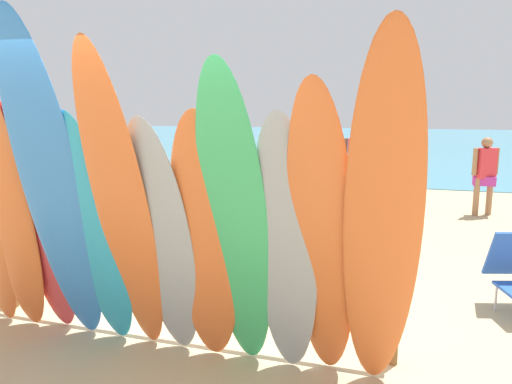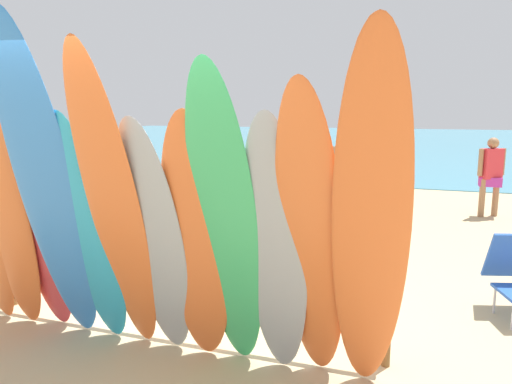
% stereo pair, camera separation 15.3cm
% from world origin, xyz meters
% --- Properties ---
extents(ground, '(60.00, 60.00, 0.00)m').
position_xyz_m(ground, '(0.00, 14.00, 0.00)').
color(ground, tan).
extents(ocean_water, '(60.00, 40.00, 0.02)m').
position_xyz_m(ocean_water, '(0.00, 29.14, 0.01)').
color(ocean_water, teal).
rests_on(ocean_water, ground).
extents(surfboard_rack, '(3.91, 0.07, 0.69)m').
position_xyz_m(surfboard_rack, '(0.00, 0.00, 0.56)').
color(surfboard_rack, brown).
rests_on(surfboard_rack, ground).
extents(surfboard_orange_1, '(0.59, 0.64, 2.64)m').
position_xyz_m(surfboard_orange_1, '(-1.40, -0.53, 1.32)').
color(surfboard_orange_1, orange).
rests_on(surfboard_orange_1, ground).
extents(surfboard_red_2, '(0.58, 0.58, 2.11)m').
position_xyz_m(surfboard_red_2, '(-1.11, -0.44, 1.06)').
color(surfboard_red_2, '#D13D42').
rests_on(surfboard_red_2, ground).
extents(surfboard_blue_3, '(0.62, 0.91, 2.76)m').
position_xyz_m(surfboard_blue_3, '(-0.75, -0.64, 1.38)').
color(surfboard_blue_3, '#337AD1').
rests_on(surfboard_blue_3, ground).
extents(surfboard_teal_4, '(0.57, 0.65, 2.03)m').
position_xyz_m(surfboard_teal_4, '(-0.48, -0.51, 1.02)').
color(surfboard_teal_4, '#289EC6').
rests_on(surfboard_teal_4, ground).
extents(surfboard_orange_5, '(0.48, 0.83, 2.53)m').
position_xyz_m(surfboard_orange_5, '(-0.14, -0.62, 1.26)').
color(surfboard_orange_5, orange).
rests_on(surfboard_orange_5, ground).
extents(surfboard_grey_6, '(0.58, 0.64, 2.00)m').
position_xyz_m(surfboard_grey_6, '(0.13, -0.51, 1.00)').
color(surfboard_grey_6, '#999EA3').
rests_on(surfboard_grey_6, ground).
extents(surfboard_orange_7, '(0.57, 0.57, 2.04)m').
position_xyz_m(surfboard_orange_7, '(0.48, -0.49, 1.02)').
color(surfboard_orange_7, orange).
rests_on(surfboard_orange_7, ground).
extents(surfboard_green_8, '(0.58, 0.71, 2.38)m').
position_xyz_m(surfboard_green_8, '(0.74, -0.54, 1.19)').
color(surfboard_green_8, '#38B266').
rests_on(surfboard_green_8, ground).
extents(surfboard_grey_9, '(0.49, 0.56, 2.03)m').
position_xyz_m(surfboard_grey_9, '(1.11, -0.50, 1.02)').
color(surfboard_grey_9, '#999EA3').
rests_on(surfboard_grey_9, ground).
extents(surfboard_orange_10, '(0.54, 0.78, 2.24)m').
position_xyz_m(surfboard_orange_10, '(1.38, -0.53, 1.12)').
color(surfboard_orange_10, orange).
rests_on(surfboard_orange_10, ground).
extents(surfboard_orange_11, '(0.58, 0.88, 2.55)m').
position_xyz_m(surfboard_orange_11, '(1.79, -0.62, 1.28)').
color(surfboard_orange_11, orange).
rests_on(surfboard_orange_11, ground).
extents(beachgoer_strolling, '(0.57, 0.26, 1.52)m').
position_xyz_m(beachgoer_strolling, '(-2.88, 1.86, 0.88)').
color(beachgoer_strolling, tan).
rests_on(beachgoer_strolling, ground).
extents(beachgoer_near_rack, '(0.59, 0.25, 1.57)m').
position_xyz_m(beachgoer_near_rack, '(0.78, 7.71, 0.90)').
color(beachgoer_near_rack, brown).
rests_on(beachgoer_near_rack, ground).
extents(beachgoer_midbeach, '(0.50, 0.37, 1.51)m').
position_xyz_m(beachgoer_midbeach, '(3.36, 6.25, 0.87)').
color(beachgoer_midbeach, '#9E704C').
rests_on(beachgoer_midbeach, ground).
extents(beachgoer_photographing, '(0.54, 0.31, 1.49)m').
position_xyz_m(beachgoer_photographing, '(0.19, 5.89, 0.86)').
color(beachgoer_photographing, '#9E704C').
rests_on(beachgoer_photographing, ground).
extents(distant_boat, '(4.02, 1.85, 0.32)m').
position_xyz_m(distant_boat, '(-0.13, 14.04, 0.14)').
color(distant_boat, silver).
rests_on(distant_boat, ground).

